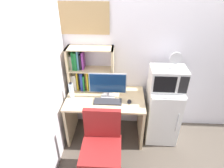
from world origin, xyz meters
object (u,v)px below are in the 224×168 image
at_px(keyboard, 108,102).
at_px(microwave, 168,79).
at_px(desk_fan, 176,60).
at_px(hutch_bookshelf, 85,70).
at_px(monitor, 108,85).
at_px(mini_fridge, 162,113).
at_px(wall_corkboard, 83,18).
at_px(water_bottle, 71,90).
at_px(computer_mouse, 129,102).
at_px(desk_chair, 102,151).

distance_m(keyboard, microwave, 0.88).
relative_size(keyboard, desk_fan, 1.68).
relative_size(hutch_bookshelf, monitor, 1.28).
height_order(mini_fridge, wall_corkboard, wall_corkboard).
bearing_deg(water_bottle, keyboard, -11.07).
distance_m(monitor, microwave, 0.83).
bearing_deg(wall_corkboard, computer_mouse, -33.63).
xyz_separation_m(keyboard, water_bottle, (-0.53, 0.10, 0.10)).
xyz_separation_m(computer_mouse, water_bottle, (-0.83, 0.09, 0.10)).
bearing_deg(keyboard, mini_fridge, 10.32).
relative_size(microwave, desk_fan, 2.08).
height_order(monitor, microwave, microwave).
bearing_deg(desk_fan, computer_mouse, -166.46).
relative_size(microwave, desk_chair, 0.51).
relative_size(monitor, desk_fan, 2.29).
height_order(water_bottle, desk_chair, water_bottle).
bearing_deg(wall_corkboard, monitor, -42.52).
xyz_separation_m(water_bottle, wall_corkboard, (0.18, 0.34, 0.92)).
relative_size(monitor, microwave, 1.10).
bearing_deg(computer_mouse, hutch_bookshelf, 153.19).
distance_m(monitor, wall_corkboard, 0.95).
bearing_deg(desk_fan, monitor, -179.00).
bearing_deg(monitor, hutch_bookshelf, 148.82).
height_order(mini_fridge, desk_chair, desk_chair).
bearing_deg(keyboard, water_bottle, 168.93).
relative_size(microwave, wall_corkboard, 0.69).
relative_size(monitor, computer_mouse, 5.19).
height_order(desk_fan, wall_corkboard, wall_corkboard).
bearing_deg(computer_mouse, desk_fan, 13.54).
distance_m(hutch_bookshelf, wall_corkboard, 0.73).
height_order(water_bottle, desk_fan, desk_fan).
distance_m(monitor, desk_chair, 0.88).
bearing_deg(computer_mouse, monitor, 158.67).
height_order(keyboard, wall_corkboard, wall_corkboard).
relative_size(computer_mouse, mini_fridge, 0.11).
bearing_deg(desk_fan, microwave, 174.44).
distance_m(keyboard, desk_chair, 0.66).
relative_size(monitor, wall_corkboard, 0.76).
bearing_deg(wall_corkboard, keyboard, -51.75).
xyz_separation_m(water_bottle, mini_fridge, (1.34, 0.04, -0.40)).
bearing_deg(microwave, mini_fridge, -90.25).
bearing_deg(monitor, microwave, 1.46).
bearing_deg(computer_mouse, keyboard, -178.34).
xyz_separation_m(keyboard, mini_fridge, (0.81, 0.15, -0.29)).
bearing_deg(monitor, water_bottle, -177.10).
relative_size(water_bottle, wall_corkboard, 0.35).
height_order(water_bottle, mini_fridge, water_bottle).
bearing_deg(hutch_bookshelf, computer_mouse, -26.81).
distance_m(hutch_bookshelf, water_bottle, 0.35).
xyz_separation_m(mini_fridge, wall_corkboard, (-1.15, 0.29, 1.32)).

